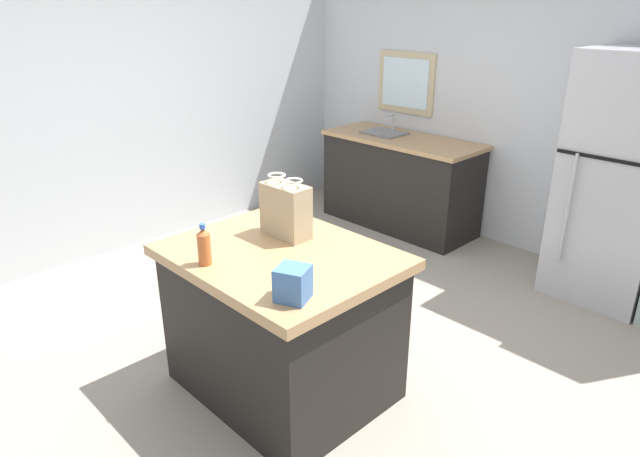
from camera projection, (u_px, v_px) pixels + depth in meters
name	position (u px, v px, depth m)	size (l,w,h in m)	color
ground	(315.00, 350.00, 3.69)	(6.13, 6.13, 0.00)	#9E9384
back_wall	(524.00, 106.00, 4.87)	(5.00, 0.13, 2.57)	silver
left_wall	(116.00, 107.00, 4.86)	(0.10, 5.11, 2.57)	silver
kitchen_island	(282.00, 322.00, 3.19)	(1.22, 0.97, 0.89)	black
refrigerator	(619.00, 180.00, 4.09)	(0.72, 0.69, 1.85)	#B7B7BC
sink_counter	(400.00, 181.00, 5.60)	(1.59, 0.66, 1.10)	black
shopping_bag	(286.00, 210.00, 3.16)	(0.29, 0.16, 0.35)	tan
small_box	(293.00, 283.00, 2.51)	(0.14, 0.14, 0.16)	#4775B7
bottle	(204.00, 246.00, 2.84)	(0.07, 0.07, 0.22)	#C66633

